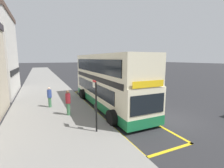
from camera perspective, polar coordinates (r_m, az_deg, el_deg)
name	(u,v)px	position (r m, az deg, el deg)	size (l,w,h in m)	color
ground_plane	(73,75)	(40.69, -13.63, 3.08)	(260.00, 260.00, 0.00)	#28282B
pavement_near	(42,76)	(39.95, -23.53, 2.58)	(6.00, 76.00, 0.14)	gray
double_decker_bus	(107,82)	(13.67, -1.71, 0.66)	(3.25, 11.30, 4.40)	beige
bus_bay_markings	(108,107)	(13.78, -1.60, -8.06)	(2.84, 14.57, 0.01)	gold
bus_stop_sign	(96,102)	(8.63, -5.82, -6.44)	(0.09, 0.51, 2.78)	black
parked_car_silver_far	(84,70)	(48.54, -9.93, 5.08)	(2.09, 4.20, 1.62)	#B2B5BA
pedestrian_waiting_near_sign	(68,102)	(11.61, -15.38, -6.06)	(0.34, 0.34, 1.76)	#3F724C
pedestrian_further_back	(50,96)	(13.95, -21.37, -4.12)	(0.34, 0.34, 1.65)	#3F724C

